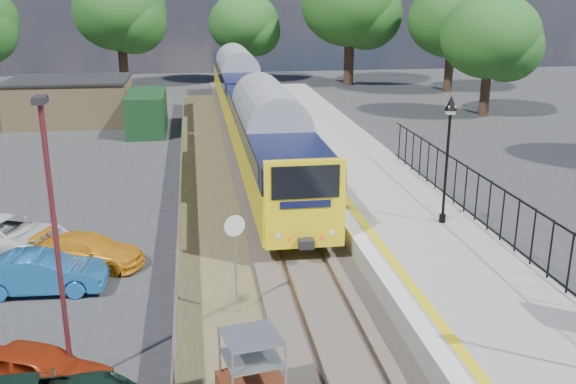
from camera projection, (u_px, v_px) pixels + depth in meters
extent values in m
plane|color=#2D2D30|center=(335.00, 340.00, 17.17)|extent=(120.00, 120.00, 0.00)
cube|color=#473F38|center=(283.00, 214.00, 26.58)|extent=(3.40, 80.00, 0.20)
cube|color=#4C472D|center=(214.00, 237.00, 24.30)|extent=(2.60, 70.00, 0.06)
cube|color=brown|center=(265.00, 212.00, 26.44)|extent=(0.07, 80.00, 0.14)
cube|color=brown|center=(300.00, 210.00, 26.64)|extent=(0.07, 80.00, 0.14)
cube|color=gray|center=(395.00, 217.00, 25.18)|extent=(5.00, 70.00, 0.90)
cube|color=silver|center=(340.00, 209.00, 24.72)|extent=(0.50, 70.00, 0.01)
cube|color=yellow|center=(352.00, 208.00, 24.80)|extent=(0.30, 70.00, 0.01)
cylinder|color=black|center=(442.00, 218.00, 23.27)|extent=(0.24, 0.24, 0.30)
cylinder|color=black|center=(446.00, 169.00, 22.71)|extent=(0.10, 0.10, 3.70)
cube|color=black|center=(450.00, 115.00, 22.13)|extent=(0.08, 0.08, 0.30)
cube|color=beige|center=(451.00, 110.00, 22.08)|extent=(0.26, 0.26, 0.30)
cone|color=black|center=(451.00, 103.00, 22.01)|extent=(0.44, 0.44, 0.50)
cube|color=black|center=(528.00, 205.00, 19.66)|extent=(0.05, 26.00, 0.05)
cube|color=tan|center=(71.00, 101.00, 45.23)|extent=(8.00, 6.00, 3.00)
cube|color=black|center=(69.00, 79.00, 44.77)|extent=(8.20, 6.20, 0.15)
cube|color=#14381B|center=(147.00, 112.00, 42.29)|extent=(2.40, 6.00, 2.60)
cylinder|color=#332319|center=(124.00, 67.00, 62.38)|extent=(0.88, 0.88, 3.85)
ellipsoid|color=#1B511B|center=(119.00, 11.00, 60.82)|extent=(8.80, 8.80, 7.48)
cylinder|color=#332319|center=(245.00, 66.00, 66.06)|extent=(0.72, 0.72, 3.15)
ellipsoid|color=#1B511B|center=(244.00, 23.00, 64.78)|extent=(7.20, 7.20, 6.12)
cylinder|color=#332319|center=(349.00, 64.00, 63.54)|extent=(0.96, 0.96, 4.20)
ellipsoid|color=#1B511B|center=(350.00, 4.00, 61.84)|extent=(9.60, 9.60, 8.16)
cylinder|color=#332319|center=(449.00, 73.00, 59.11)|extent=(0.80, 0.80, 3.50)
ellipsoid|color=#1B511B|center=(453.00, 20.00, 57.69)|extent=(8.00, 8.00, 6.80)
cylinder|color=#332319|center=(485.00, 95.00, 47.55)|extent=(0.72, 0.72, 3.15)
ellipsoid|color=#1B511B|center=(490.00, 36.00, 46.27)|extent=(7.20, 7.20, 6.12)
cube|color=yellow|center=(268.00, 149.00, 30.69)|extent=(2.80, 20.00, 1.90)
cube|color=#0E1235|center=(268.00, 123.00, 30.30)|extent=(2.82, 20.00, 0.90)
cube|color=black|center=(268.00, 123.00, 30.30)|extent=(2.82, 18.00, 0.70)
cube|color=black|center=(269.00, 173.00, 31.04)|extent=(2.00, 18.00, 0.45)
cube|color=yellow|center=(237.00, 88.00, 50.13)|extent=(2.80, 20.00, 1.90)
cube|color=#0E1235|center=(237.00, 71.00, 49.74)|extent=(2.82, 20.00, 0.90)
cube|color=black|center=(237.00, 71.00, 49.74)|extent=(2.82, 18.00, 0.70)
cube|color=black|center=(238.00, 103.00, 50.48)|extent=(2.00, 18.00, 0.45)
cube|color=black|center=(306.00, 182.00, 20.65)|extent=(2.24, 0.04, 1.10)
cylinder|color=#999EA3|center=(236.00, 271.00, 18.08)|extent=(0.06, 0.06, 2.75)
cylinder|color=silver|center=(235.00, 226.00, 17.63)|extent=(0.59, 0.22, 0.62)
cylinder|color=#531B20|center=(58.00, 255.00, 14.09)|extent=(0.12, 0.12, 6.75)
cube|color=black|center=(40.00, 100.00, 13.07)|extent=(0.25, 0.50, 0.15)
imported|color=#A12C0E|center=(39.00, 371.00, 14.71)|extent=(3.75, 2.65, 1.19)
imported|color=#19589B|center=(42.00, 273.00, 19.72)|extent=(3.91, 1.50, 1.27)
imported|color=orange|center=(90.00, 251.00, 21.66)|extent=(4.05, 2.78, 1.09)
imported|color=silver|center=(3.00, 236.00, 22.62)|extent=(5.30, 3.77, 1.34)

